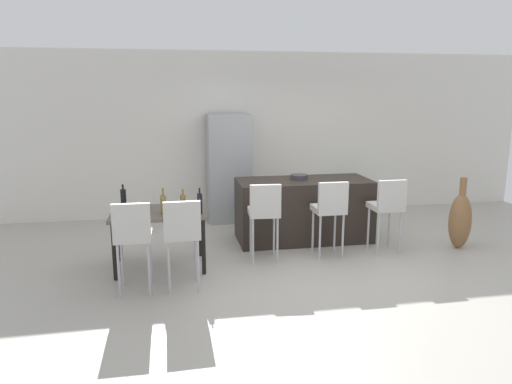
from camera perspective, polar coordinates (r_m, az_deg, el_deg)
The scene contains 18 objects.
ground_plane at distance 6.39m, azimuth 6.04°, elevation -8.20°, with size 10.00×10.00×0.00m, color #ADA89E.
back_wall at distance 8.64m, azimuth 1.21°, elevation 7.02°, with size 10.00×0.12×2.90m, color silver.
kitchen_island at distance 7.14m, azimuth 5.76°, elevation -2.16°, with size 1.98×0.86×0.92m, color black.
bar_chair_left at distance 6.14m, azimuth 1.03°, elevation -2.14°, with size 0.43×0.43×1.05m.
bar_chair_middle at distance 6.37m, azimuth 8.95°, elevation -1.76°, with size 0.40×0.40×1.05m.
bar_chair_right at distance 6.69m, azimuth 15.63°, elevation -1.41°, with size 0.41×0.41×1.05m.
dining_table at distance 6.03m, azimuth -11.66°, elevation -3.01°, with size 1.17×0.79×0.74m.
dining_chair_near at distance 5.31m, azimuth -14.68°, elevation -4.79°, with size 0.40×0.40×1.05m.
dining_chair_far at distance 5.29m, azimuth -8.94°, elevation -4.60°, with size 0.41×0.41×1.05m.
wine_bottle_corner at distance 5.89m, azimuth -8.82°, elevation -1.34°, with size 0.06×0.06×0.30m.
wine_bottle_inner at distance 5.83m, azimuth -11.15°, elevation -1.44°, with size 0.07×0.07×0.33m.
wine_bottle_right at distance 6.26m, azimuth -15.75°, elevation -0.74°, with size 0.07×0.07×0.31m.
wine_bottle_near at distance 5.77m, azimuth -6.82°, elevation -1.36°, with size 0.06×0.06×0.32m.
wine_glass_left at distance 5.85m, azimuth -14.01°, elevation -1.53°, with size 0.07×0.07×0.17m.
refrigerator at distance 8.16m, azimuth -3.32°, elevation 2.95°, with size 0.72×0.68×1.84m, color #939699.
fruit_bowl at distance 7.08m, azimuth 5.23°, elevation 1.83°, with size 0.26×0.26×0.07m, color #333338.
floor_vase at distance 7.33m, azimuth 23.46°, elevation -3.15°, with size 0.31×0.31×1.03m.
potted_plant at distance 8.85m, azimuth 12.28°, elevation -0.01°, with size 0.48×0.48×0.67m.
Camera 1 is at (-1.73, -5.74, 2.19)m, focal length 33.07 mm.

